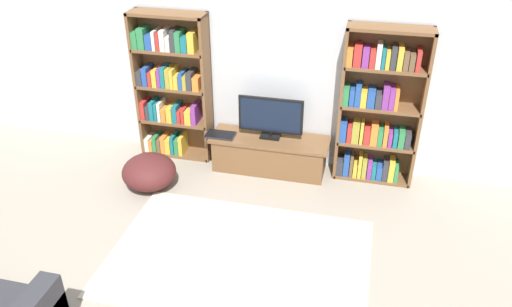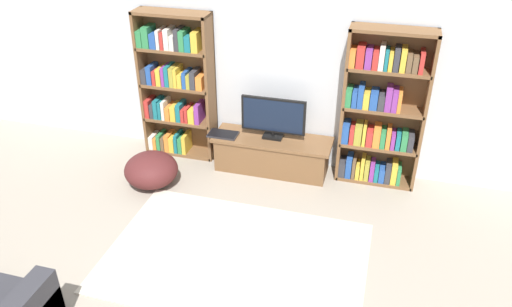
{
  "view_description": "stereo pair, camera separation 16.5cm",
  "coord_description": "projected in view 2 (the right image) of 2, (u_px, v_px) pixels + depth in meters",
  "views": [
    {
      "loc": [
        1.04,
        -1.29,
        3.33
      ],
      "look_at": [
        -0.01,
        3.09,
        0.7
      ],
      "focal_mm": 35.0,
      "sensor_mm": 36.0,
      "label": 1
    },
    {
      "loc": [
        1.2,
        -1.25,
        3.33
      ],
      "look_at": [
        -0.01,
        3.09,
        0.7
      ],
      "focal_mm": 35.0,
      "sensor_mm": 36.0,
      "label": 2
    }
  ],
  "objects": [
    {
      "name": "beanbag_ottoman",
      "position": [
        151.0,
        170.0,
        5.89
      ],
      "size": [
        0.63,
        0.63,
        0.39
      ],
      "primitive_type": "ellipsoid",
      "color": "#4C1E1E",
      "rests_on": "ground_plane"
    },
    {
      "name": "area_rug",
      "position": [
        236.0,
        257.0,
        4.87
      ],
      "size": [
        2.5,
        1.7,
        0.02
      ],
      "color": "beige",
      "rests_on": "ground_plane"
    },
    {
      "name": "laptop",
      "position": [
        223.0,
        134.0,
        6.12
      ],
      "size": [
        0.36,
        0.22,
        0.03
      ],
      "color": "#28282D",
      "rests_on": "tv_stand"
    },
    {
      "name": "tv_stand",
      "position": [
        272.0,
        154.0,
        6.16
      ],
      "size": [
        1.45,
        0.49,
        0.44
      ],
      "color": "brown",
      "rests_on": "ground_plane"
    },
    {
      "name": "television",
      "position": [
        273.0,
        117.0,
        5.93
      ],
      "size": [
        0.78,
        0.16,
        0.52
      ],
      "color": "black",
      "rests_on": "tv_stand"
    },
    {
      "name": "wall_back",
      "position": [
        283.0,
        63.0,
        5.86
      ],
      "size": [
        8.8,
        0.06,
        2.6
      ],
      "color": "silver",
      "rests_on": "ground_plane"
    },
    {
      "name": "bookshelf_left",
      "position": [
        176.0,
        86.0,
        6.21
      ],
      "size": [
        0.92,
        0.3,
        1.86
      ],
      "color": "brown",
      "rests_on": "ground_plane"
    },
    {
      "name": "bookshelf_right",
      "position": [
        380.0,
        112.0,
        5.65
      ],
      "size": [
        0.92,
        0.3,
        1.86
      ],
      "color": "brown",
      "rests_on": "ground_plane"
    }
  ]
}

